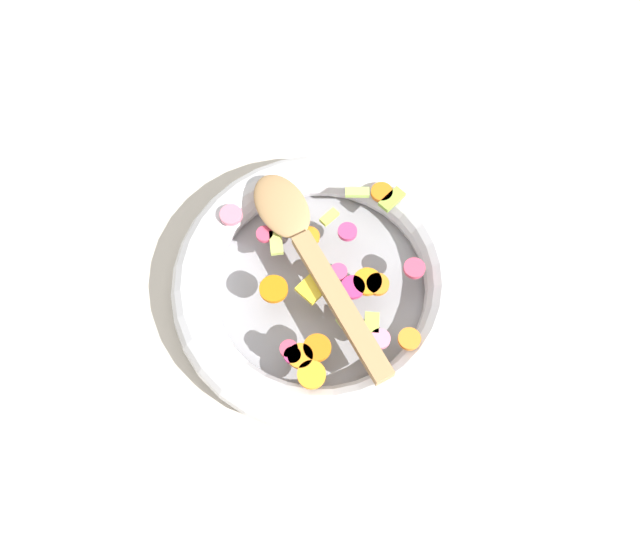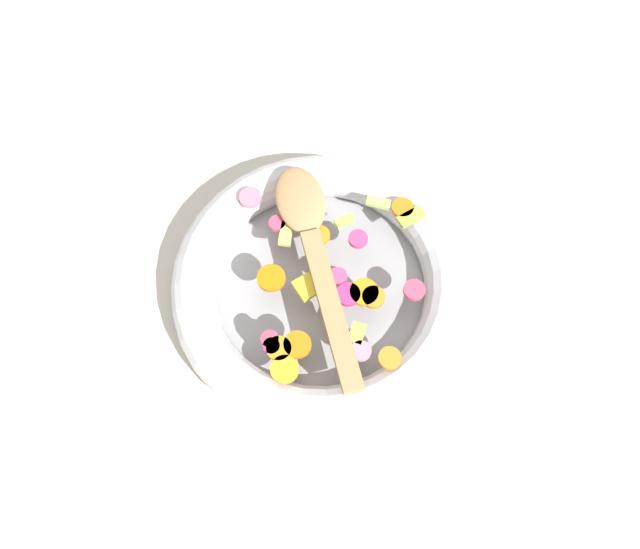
{
  "view_description": "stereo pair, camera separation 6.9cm",
  "coord_description": "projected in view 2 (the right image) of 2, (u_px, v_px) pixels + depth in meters",
  "views": [
    {
      "loc": [
        0.13,
        0.24,
        0.68
      ],
      "look_at": [
        0.0,
        0.0,
        0.05
      ],
      "focal_mm": 35.0,
      "sensor_mm": 36.0,
      "label": 1
    },
    {
      "loc": [
        0.07,
        0.27,
        0.68
      ],
      "look_at": [
        0.0,
        0.0,
        0.05
      ],
      "focal_mm": 35.0,
      "sensor_mm": 36.0,
      "label": 2
    }
  ],
  "objects": [
    {
      "name": "chopped_vegetables",
      "position": [
        327.0,
        283.0,
        0.68
      ],
      "size": [
        0.22,
        0.26,
        0.01
      ],
      "color": "orange",
      "rests_on": "skillet"
    },
    {
      "name": "ground_plane",
      "position": [
        320.0,
        291.0,
        0.74
      ],
      "size": [
        4.0,
        4.0,
        0.0
      ],
      "primitive_type": "plane",
      "color": "beige"
    },
    {
      "name": "skillet",
      "position": [
        320.0,
        284.0,
        0.72
      ],
      "size": [
        0.34,
        0.34,
        0.05
      ],
      "color": "gray",
      "rests_on": "ground_plane"
    },
    {
      "name": "wooden_spoon",
      "position": [
        313.0,
        246.0,
        0.69
      ],
      "size": [
        0.06,
        0.27,
        0.01
      ],
      "color": "#A87F51",
      "rests_on": "chopped_vegetables"
    }
  ]
}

